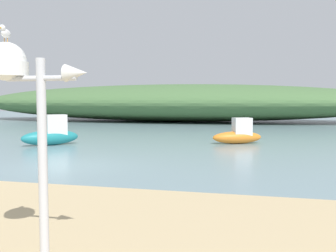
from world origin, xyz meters
name	(u,v)px	position (x,y,z in m)	size (l,w,h in m)	color
ground_plane	(64,166)	(0.00, 0.00, 0.00)	(120.00, 120.00, 0.00)	gray
distant_hill	(173,103)	(-2.85, 29.79, 2.07)	(48.21, 13.76, 4.14)	#476B3D
mast_structure	(17,80)	(3.67, -7.78, 2.60)	(1.41, 0.55, 2.90)	silver
seagull_on_radar	(5,32)	(3.53, -7.79, 3.22)	(0.13, 0.28, 0.20)	orange
motorboat_near_shore	(52,134)	(-3.82, 5.65, 0.58)	(2.64, 2.76, 1.59)	teal
motorboat_far_right	(239,134)	(5.66, 8.60, 0.50)	(2.83, 1.86, 1.40)	orange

